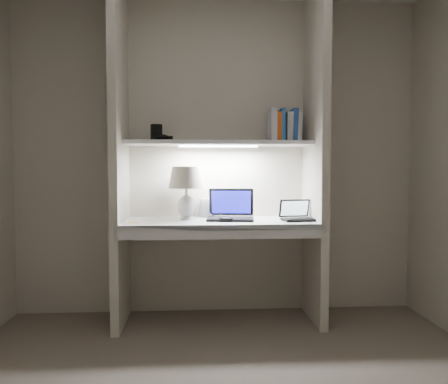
{
  "coord_description": "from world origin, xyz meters",
  "views": [
    {
      "loc": [
        -0.17,
        -2.02,
        1.15
      ],
      "look_at": [
        0.03,
        1.05,
        0.99
      ],
      "focal_mm": 35.0,
      "sensor_mm": 36.0,
      "label": 1
    }
  ],
  "objects": [
    {
      "name": "desk",
      "position": [
        0.0,
        1.23,
        0.75
      ],
      "size": [
        1.4,
        0.55,
        0.04
      ],
      "primitive_type": "cube",
      "color": "white",
      "rests_on": "alcove_panel_left"
    },
    {
      "name": "strip_light",
      "position": [
        0.0,
        1.32,
        1.33
      ],
      "size": [
        0.6,
        0.04,
        0.02
      ],
      "primitive_type": "cube",
      "color": "white",
      "rests_on": "shelf"
    },
    {
      "name": "cable_coil",
      "position": [
        0.1,
        1.22,
        0.78
      ],
      "size": [
        0.13,
        0.13,
        0.01
      ],
      "primitive_type": "torus",
      "rotation": [
        0.0,
        0.0,
        0.27
      ],
      "color": "black",
      "rests_on": "desk"
    },
    {
      "name": "shelf_box",
      "position": [
        -0.48,
        1.41,
        1.43
      ],
      "size": [
        0.09,
        0.08,
        0.13
      ],
      "primitive_type": "cube",
      "rotation": [
        0.0,
        0.0,
        0.37
      ],
      "color": "black",
      "rests_on": "shelf"
    },
    {
      "name": "alcove_panel_right",
      "position": [
        0.73,
        1.23,
        1.25
      ],
      "size": [
        0.06,
        0.55,
        2.5
      ],
      "primitive_type": "cube",
      "color": "beige",
      "rests_on": "floor"
    },
    {
      "name": "back_wall",
      "position": [
        0.0,
        1.5,
        1.25
      ],
      "size": [
        3.2,
        0.01,
        2.5
      ],
      "primitive_type": "cube",
      "color": "beige",
      "rests_on": "floor"
    },
    {
      "name": "mouse",
      "position": [
        0.05,
        1.13,
        0.79
      ],
      "size": [
        0.12,
        0.09,
        0.04
      ],
      "primitive_type": "ellipsoid",
      "rotation": [
        0.0,
        0.0,
        -0.2
      ],
      "color": "black",
      "rests_on": "desk"
    },
    {
      "name": "book_row",
      "position": [
        0.52,
        1.38,
        1.49
      ],
      "size": [
        0.24,
        0.17,
        0.26
      ],
      "color": "silver",
      "rests_on": "shelf"
    },
    {
      "name": "laptop_netbook",
      "position": [
        0.58,
        1.19,
        0.81
      ],
      "size": [
        0.26,
        0.23,
        0.15
      ],
      "rotation": [
        0.0,
        0.0,
        0.13
      ],
      "color": "black",
      "rests_on": "desk"
    },
    {
      "name": "alcove_panel_left",
      "position": [
        -0.73,
        1.23,
        1.25
      ],
      "size": [
        0.06,
        0.55,
        2.5
      ],
      "primitive_type": "cube",
      "color": "beige",
      "rests_on": "floor"
    },
    {
      "name": "laptop_main",
      "position": [
        0.09,
        1.28,
        0.82
      ],
      "size": [
        0.38,
        0.34,
        0.23
      ],
      "rotation": [
        0.0,
        0.0,
        -0.12
      ],
      "color": "black",
      "rests_on": "desk"
    },
    {
      "name": "desk_apron",
      "position": [
        0.0,
        0.96,
        0.72
      ],
      "size": [
        1.46,
        0.03,
        0.1
      ],
      "primitive_type": "cube",
      "color": "silver",
      "rests_on": "desk"
    },
    {
      "name": "shelf",
      "position": [
        0.0,
        1.32,
        1.35
      ],
      "size": [
        1.4,
        0.36,
        0.03
      ],
      "primitive_type": "cube",
      "color": "silver",
      "rests_on": "back_wall"
    },
    {
      "name": "sticky_note",
      "position": [
        -0.62,
        1.14,
        0.77
      ],
      "size": [
        0.07,
        0.07,
        0.0
      ],
      "primitive_type": "cube",
      "rotation": [
        0.0,
        0.0,
        0.09
      ],
      "color": "yellow",
      "rests_on": "desk"
    },
    {
      "name": "speaker",
      "position": [
        -0.08,
        1.45,
        0.84
      ],
      "size": [
        0.11,
        0.09,
        0.15
      ],
      "primitive_type": "cube",
      "rotation": [
        0.0,
        0.0,
        0.11
      ],
      "color": "silver",
      "rests_on": "desk"
    },
    {
      "name": "table_lamp",
      "position": [
        -0.24,
        1.3,
        1.04
      ],
      "size": [
        0.27,
        0.27,
        0.4
      ],
      "color": "white",
      "rests_on": "desk"
    },
    {
      "name": "shelf_gadget",
      "position": [
        -0.43,
        1.34,
        1.39
      ],
      "size": [
        0.14,
        0.12,
        0.05
      ],
      "primitive_type": "ellipsoid",
      "rotation": [
        0.0,
        0.0,
        0.23
      ],
      "color": "black",
      "rests_on": "shelf"
    }
  ]
}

